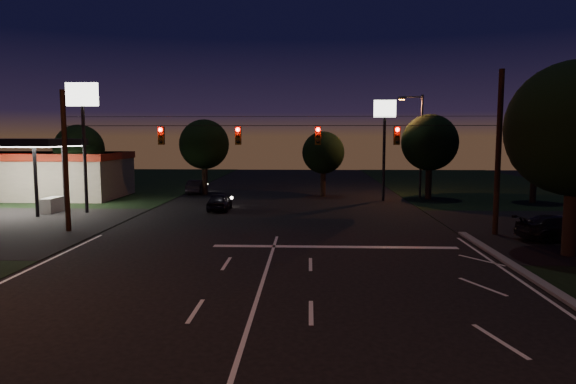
# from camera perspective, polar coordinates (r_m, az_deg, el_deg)

# --- Properties ---
(ground) EXTENTS (140.00, 140.00, 0.00)m
(ground) POSITION_cam_1_polar(r_m,az_deg,el_deg) (14.50, -4.80, -15.74)
(ground) COLOR black
(ground) RESTS_ON ground
(stop_bar) EXTENTS (12.00, 0.50, 0.01)m
(stop_bar) POSITION_cam_1_polar(r_m,az_deg,el_deg) (25.46, 5.21, -6.09)
(stop_bar) COLOR silver
(stop_bar) RESTS_ON ground
(utility_pole_right) EXTENTS (0.30, 0.30, 9.00)m
(utility_pole_right) POSITION_cam_1_polar(r_m,az_deg,el_deg) (30.64, 21.99, -4.43)
(utility_pole_right) COLOR black
(utility_pole_right) RESTS_ON ground
(utility_pole_left) EXTENTS (0.28, 0.28, 8.00)m
(utility_pole_left) POSITION_cam_1_polar(r_m,az_deg,el_deg) (31.95, -23.18, -4.06)
(utility_pole_left) COLOR black
(utility_pole_left) RESTS_ON ground
(signal_span) EXTENTS (24.00, 0.40, 1.56)m
(signal_span) POSITION_cam_1_polar(r_m,az_deg,el_deg) (28.36, -1.13, 6.39)
(signal_span) COLOR black
(signal_span) RESTS_ON ground
(gas_station) EXTENTS (14.20, 16.10, 5.25)m
(gas_station) POSITION_cam_1_polar(r_m,az_deg,el_deg) (49.78, -25.95, 2.09)
(gas_station) COLOR gray
(gas_station) RESTS_ON ground
(pole_sign_left_near) EXTENTS (2.20, 0.30, 9.10)m
(pole_sign_left_near) POSITION_cam_1_polar(r_m,az_deg,el_deg) (38.71, -21.84, 8.08)
(pole_sign_left_near) COLOR black
(pole_sign_left_near) RESTS_ON ground
(pole_sign_right) EXTENTS (1.80, 0.30, 8.40)m
(pole_sign_right) POSITION_cam_1_polar(r_m,az_deg,el_deg) (43.81, 10.68, 7.18)
(pole_sign_right) COLOR black
(pole_sign_right) RESTS_ON ground
(street_light_right_far) EXTENTS (2.20, 0.35, 9.00)m
(street_light_right_far) POSITION_cam_1_polar(r_m,az_deg,el_deg) (46.33, 14.28, 5.80)
(street_light_right_far) COLOR black
(street_light_right_far) RESTS_ON ground
(tree_right_near) EXTENTS (6.00, 6.00, 8.76)m
(tree_right_near) POSITION_cam_1_polar(r_m,az_deg,el_deg) (26.31, 29.19, 6.00)
(tree_right_near) COLOR black
(tree_right_near) RESTS_ON ground
(tree_far_a) EXTENTS (4.20, 4.20, 6.42)m
(tree_far_a) POSITION_cam_1_polar(r_m,az_deg,el_deg) (47.73, -22.10, 4.36)
(tree_far_a) COLOR black
(tree_far_a) RESTS_ON ground
(tree_far_b) EXTENTS (4.60, 4.60, 6.98)m
(tree_far_b) POSITION_cam_1_polar(r_m,az_deg,el_deg) (48.46, -9.23, 5.18)
(tree_far_b) COLOR black
(tree_far_b) RESTS_ON ground
(tree_far_c) EXTENTS (3.80, 3.80, 5.86)m
(tree_far_c) POSITION_cam_1_polar(r_m,az_deg,el_deg) (46.49, 3.96, 4.32)
(tree_far_c) COLOR black
(tree_far_c) RESTS_ON ground
(tree_far_d) EXTENTS (4.80, 4.80, 7.30)m
(tree_far_d) POSITION_cam_1_polar(r_m,az_deg,el_deg) (45.66, 15.46, 5.24)
(tree_far_d) COLOR black
(tree_far_d) RESTS_ON ground
(tree_far_e) EXTENTS (4.00, 4.00, 6.18)m
(tree_far_e) POSITION_cam_1_polar(r_m,az_deg,el_deg) (46.25, 25.72, 3.98)
(tree_far_e) COLOR black
(tree_far_e) RESTS_ON ground
(car_oncoming_a) EXTENTS (1.51, 3.72, 1.27)m
(car_oncoming_a) POSITION_cam_1_polar(r_m,az_deg,el_deg) (37.96, -7.62, -1.08)
(car_oncoming_a) COLOR black
(car_oncoming_a) RESTS_ON ground
(car_oncoming_b) EXTENTS (1.37, 3.89, 1.28)m
(car_oncoming_b) POSITION_cam_1_polar(r_m,az_deg,el_deg) (49.74, -10.11, 0.60)
(car_oncoming_b) COLOR black
(car_oncoming_b) RESTS_ON ground
(car_cross) EXTENTS (4.79, 2.37, 1.34)m
(car_cross) POSITION_cam_1_polar(r_m,az_deg,el_deg) (30.17, 28.11, -3.58)
(car_cross) COLOR black
(car_cross) RESTS_ON ground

